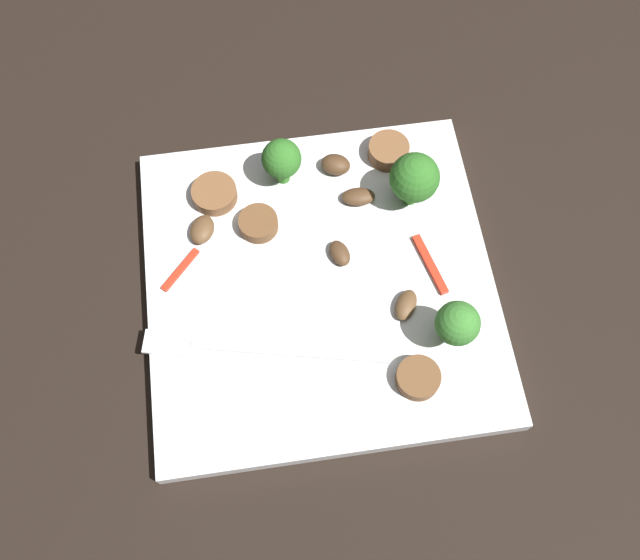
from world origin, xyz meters
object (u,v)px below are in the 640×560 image
(sausage_slice_3, at_px, (418,378))
(mushroom_4, at_px, (336,165))
(mushroom_1, at_px, (202,230))
(mushroom_3, at_px, (406,305))
(pepper_strip_3, at_px, (180,270))
(broccoli_floret_0, at_px, (457,324))
(pepper_strip_0, at_px, (429,259))
(broccoli_floret_2, at_px, (282,160))
(broccoli_floret_1, at_px, (414,178))
(sausage_slice_1, at_px, (215,194))
(fork, at_px, (247,349))
(mushroom_0, at_px, (358,197))
(sausage_slice_0, at_px, (389,151))
(plate, at_px, (320,284))
(mushroom_2, at_px, (340,253))
(sausage_slice_2, at_px, (258,224))

(sausage_slice_3, relative_size, mushroom_4, 1.33)
(mushroom_1, relative_size, mushroom_4, 1.06)
(mushroom_3, xyz_separation_m, pepper_strip_3, (0.16, -0.05, -0.00))
(broccoli_floret_0, height_order, pepper_strip_3, broccoli_floret_0)
(mushroom_1, height_order, pepper_strip_0, mushroom_1)
(mushroom_4, bearing_deg, broccoli_floret_2, 3.15)
(broccoli_floret_1, height_order, mushroom_4, broccoli_floret_1)
(sausage_slice_1, distance_m, mushroom_4, 0.10)
(fork, xyz_separation_m, pepper_strip_0, (-0.15, -0.05, 0.00))
(sausage_slice_3, relative_size, mushroom_0, 1.19)
(fork, xyz_separation_m, sausage_slice_0, (-0.13, -0.15, 0.01))
(plate, xyz_separation_m, broccoli_floret_0, (-0.09, 0.06, 0.04))
(fork, relative_size, sausage_slice_0, 5.35)
(mushroom_2, distance_m, mushroom_4, 0.08)
(broccoli_floret_0, relative_size, sausage_slice_1, 1.36)
(broccoli_floret_0, height_order, sausage_slice_0, broccoli_floret_0)
(sausage_slice_0, bearing_deg, sausage_slice_2, 24.34)
(mushroom_3, bearing_deg, sausage_slice_3, 87.64)
(broccoli_floret_0, bearing_deg, broccoli_floret_1, -86.99)
(pepper_strip_0, bearing_deg, pepper_strip_3, -5.55)
(fork, relative_size, mushroom_2, 7.90)
(broccoli_floret_0, height_order, mushroom_1, broccoli_floret_0)
(sausage_slice_2, height_order, mushroom_1, same)
(sausage_slice_3, distance_m, mushroom_4, 0.19)
(fork, height_order, mushroom_4, mushroom_4)
(sausage_slice_3, bearing_deg, broccoli_floret_0, -137.53)
(pepper_strip_3, bearing_deg, sausage_slice_0, -155.53)
(broccoli_floret_1, distance_m, pepper_strip_0, 0.06)
(mushroom_3, bearing_deg, mushroom_0, -78.38)
(mushroom_0, xyz_separation_m, mushroom_2, (0.02, 0.05, -0.00))
(sausage_slice_1, bearing_deg, broccoli_floret_2, -169.78)
(mushroom_2, bearing_deg, fork, 39.60)
(sausage_slice_2, relative_size, mushroom_2, 1.37)
(mushroom_1, bearing_deg, broccoli_floret_1, -177.73)
(mushroom_2, bearing_deg, broccoli_floret_1, -146.67)
(broccoli_floret_0, distance_m, mushroom_1, 0.21)
(sausage_slice_1, xyz_separation_m, mushroom_1, (0.01, 0.03, -0.00))
(mushroom_4, bearing_deg, sausage_slice_1, 7.16)
(sausage_slice_2, xyz_separation_m, sausage_slice_3, (-0.10, 0.14, 0.00))
(plate, distance_m, pepper_strip_0, 0.09)
(broccoli_floret_1, bearing_deg, pepper_strip_0, 94.11)
(plate, distance_m, mushroom_3, 0.07)
(fork, bearing_deg, mushroom_4, -108.71)
(mushroom_4, bearing_deg, mushroom_2, 83.58)
(broccoli_floret_0, xyz_separation_m, mushroom_0, (0.05, -0.13, -0.03))
(fork, distance_m, broccoli_floret_0, 0.15)
(fork, relative_size, mushroom_3, 6.99)
(fork, xyz_separation_m, pepper_strip_3, (0.04, -0.07, -0.00))
(sausage_slice_0, distance_m, mushroom_0, 0.05)
(sausage_slice_0, relative_size, sausage_slice_3, 1.05)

